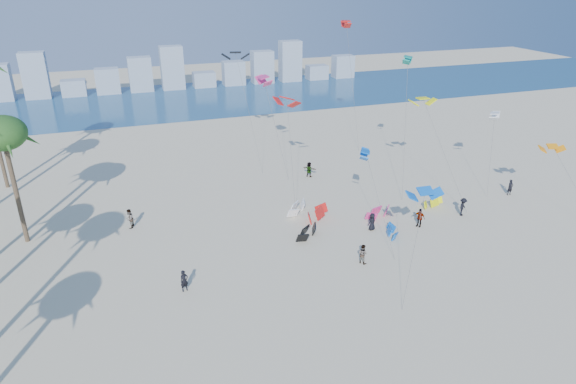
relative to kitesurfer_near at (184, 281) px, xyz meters
name	(u,v)px	position (x,y,z in m)	size (l,w,h in m)	color
ground	(328,370)	(6.84, -10.94, -0.85)	(220.00, 220.00, 0.00)	beige
ocean	(173,100)	(6.84, 61.06, -0.85)	(220.00, 220.00, 0.00)	navy
kitesurfer_near	(184,281)	(0.00, 0.00, 0.00)	(0.62, 0.41, 1.70)	black
kitesurfer_mid	(363,254)	(14.21, -0.77, -0.02)	(0.81, 0.63, 1.67)	gray
kitesurfers_far	(347,200)	(17.46, 9.07, 0.04)	(39.23, 16.18, 1.86)	black
grounded_kites	(343,216)	(15.94, 6.62, -0.36)	(17.56, 10.29, 1.10)	black
flying_kites	(351,86)	(19.85, 14.28, 10.16)	(28.20, 35.68, 16.71)	blue
distant_skyline	(159,74)	(5.65, 71.06, 2.24)	(85.00, 3.00, 8.40)	#9EADBF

